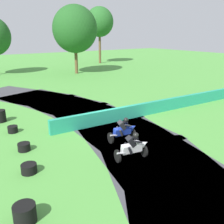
% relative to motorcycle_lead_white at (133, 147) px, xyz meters
% --- Properties ---
extents(ground_plane, '(120.00, 120.00, 0.00)m').
position_rel_motorcycle_lead_white_xyz_m(ground_plane, '(1.86, 4.88, -0.66)').
color(ground_plane, '#4C933D').
extents(track_asphalt, '(10.96, 32.53, 0.01)m').
position_rel_motorcycle_lead_white_xyz_m(track_asphalt, '(0.53, 4.94, -0.65)').
color(track_asphalt, '#3D3D42').
rests_on(track_asphalt, ground).
extents(safety_barrier, '(19.52, 1.19, 0.90)m').
position_rel_motorcycle_lead_white_xyz_m(safety_barrier, '(7.66, 4.62, -0.21)').
color(safety_barrier, '#239375').
rests_on(safety_barrier, ground).
extents(motorcycle_lead_white, '(1.71, 0.95, 1.43)m').
position_rel_motorcycle_lead_white_xyz_m(motorcycle_lead_white, '(0.00, 0.00, 0.00)').
color(motorcycle_lead_white, black).
rests_on(motorcycle_lead_white, ground).
extents(motorcycle_chase_blue, '(1.70, 0.86, 1.43)m').
position_rel_motorcycle_lead_white_xyz_m(motorcycle_chase_blue, '(0.94, 1.96, -0.00)').
color(motorcycle_chase_blue, black).
rests_on(motorcycle_chase_blue, ground).
extents(tire_stack_near, '(0.72, 0.72, 0.60)m').
position_rel_motorcycle_lead_white_xyz_m(tire_stack_near, '(-5.40, -1.26, -0.36)').
color(tire_stack_near, black).
rests_on(tire_stack_near, ground).
extents(tire_stack_mid_a, '(0.66, 0.66, 0.40)m').
position_rel_motorcycle_lead_white_xyz_m(tire_stack_mid_a, '(-4.38, 1.59, -0.46)').
color(tire_stack_mid_a, black).
rests_on(tire_stack_mid_a, ground).
extents(tire_stack_mid_b, '(0.62, 0.62, 0.40)m').
position_rel_motorcycle_lead_white_xyz_m(tire_stack_mid_b, '(-3.92, 3.86, -0.46)').
color(tire_stack_mid_b, black).
rests_on(tire_stack_mid_b, ground).
extents(tire_stack_far, '(0.58, 0.58, 0.40)m').
position_rel_motorcycle_lead_white_xyz_m(tire_stack_far, '(-3.73, 6.71, -0.46)').
color(tire_stack_far, black).
rests_on(tire_stack_far, ground).
extents(tire_stack_extra_a, '(0.71, 0.71, 0.80)m').
position_rel_motorcycle_lead_white_xyz_m(tire_stack_extra_a, '(-3.89, 9.14, -0.26)').
color(tire_stack_extra_a, black).
rests_on(tire_stack_extra_a, ground).
extents(tree_far_left, '(6.18, 6.18, 9.39)m').
position_rel_motorcycle_lead_white_xyz_m(tree_far_left, '(9.99, 25.10, 5.47)').
color(tree_far_left, brown).
rests_on(tree_far_left, ground).
extents(tree_far_right, '(5.17, 5.17, 10.28)m').
position_rel_motorcycle_lead_white_xyz_m(tree_far_right, '(19.64, 34.04, 6.87)').
color(tree_far_right, brown).
rests_on(tree_far_right, ground).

